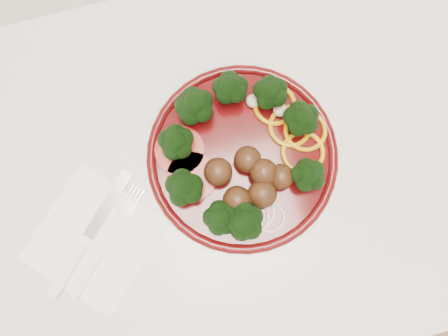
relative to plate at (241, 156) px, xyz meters
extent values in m
cube|color=silver|center=(0.08, -0.01, -0.49)|extent=(2.40, 0.60, 0.87)
cube|color=silver|center=(0.08, -0.01, -0.04)|extent=(2.40, 0.60, 0.03)
cylinder|color=#400607|center=(0.00, 0.00, -0.02)|extent=(0.27, 0.27, 0.01)
torus|color=#400607|center=(0.00, 0.00, -0.01)|extent=(0.28, 0.28, 0.01)
sphere|color=#402210|center=(0.04, -0.04, 0.01)|extent=(0.04, 0.04, 0.04)
sphere|color=#402210|center=(-0.02, -0.06, 0.01)|extent=(0.04, 0.04, 0.04)
sphere|color=#402210|center=(0.01, -0.01, 0.01)|extent=(0.04, 0.04, 0.04)
sphere|color=#402210|center=(-0.04, -0.02, 0.01)|extent=(0.04, 0.04, 0.04)
sphere|color=#402210|center=(0.02, -0.03, 0.01)|extent=(0.04, 0.04, 0.04)
sphere|color=#402210|center=(0.01, -0.06, 0.01)|extent=(0.04, 0.04, 0.04)
torus|color=#BF8007|center=(0.08, 0.02, -0.01)|extent=(0.06, 0.06, 0.01)
torus|color=#BF8007|center=(0.09, -0.02, -0.01)|extent=(0.06, 0.06, 0.01)
torus|color=#BF8007|center=(0.07, 0.06, -0.01)|extent=(0.06, 0.06, 0.01)
torus|color=#BF8007|center=(0.10, 0.01, -0.01)|extent=(0.06, 0.06, 0.01)
cylinder|color=#720A07|center=(-0.08, 0.03, -0.01)|extent=(0.07, 0.07, 0.01)
cylinder|color=#720A07|center=(-0.08, -0.01, -0.01)|extent=(0.07, 0.07, 0.01)
torus|color=beige|center=(-0.01, -0.09, -0.01)|extent=(0.05, 0.05, 0.00)
torus|color=beige|center=(0.02, -0.09, -0.01)|extent=(0.04, 0.04, 0.00)
torus|color=beige|center=(0.00, -0.08, -0.01)|extent=(0.06, 0.06, 0.00)
ellipsoid|color=#C6B793|center=(0.04, 0.07, 0.00)|extent=(0.02, 0.02, 0.01)
ellipsoid|color=#C6B793|center=(-0.03, 0.08, 0.00)|extent=(0.02, 0.02, 0.01)
ellipsoid|color=#C6B793|center=(0.07, 0.05, 0.00)|extent=(0.02, 0.02, 0.01)
cube|color=white|center=(-0.23, -0.06, -0.02)|extent=(0.22, 0.22, 0.00)
cube|color=silver|center=(-0.20, -0.02, -0.02)|extent=(0.09, 0.09, 0.00)
cube|color=white|center=(-0.28, -0.09, -0.01)|extent=(0.07, 0.07, 0.01)
cube|color=white|center=(-0.25, -0.10, -0.01)|extent=(0.06, 0.06, 0.01)
cube|color=silver|center=(-0.18, -0.03, -0.02)|extent=(0.03, 0.03, 0.00)
cube|color=silver|center=(-0.16, -0.02, -0.02)|extent=(0.02, 0.02, 0.00)
cube|color=silver|center=(-0.16, -0.02, -0.02)|extent=(0.02, 0.02, 0.00)
cube|color=silver|center=(-0.16, -0.01, -0.02)|extent=(0.02, 0.02, 0.00)
cube|color=silver|center=(-0.17, -0.01, -0.02)|extent=(0.02, 0.02, 0.00)
camera|label=1|loc=(-0.05, -0.10, 0.61)|focal=35.00mm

